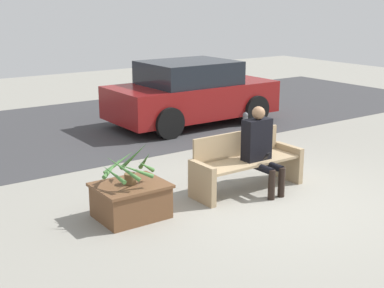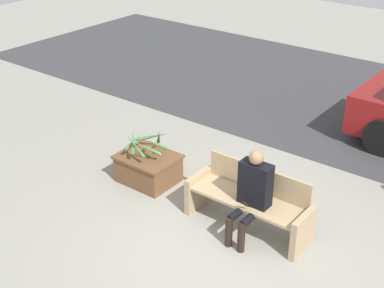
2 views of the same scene
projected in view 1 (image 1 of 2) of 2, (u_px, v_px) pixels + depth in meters
name	position (u px, v px, depth m)	size (l,w,h in m)	color
ground_plane	(273.00, 201.00, 7.84)	(30.00, 30.00, 0.00)	gray
road_surface	(96.00, 125.00, 12.55)	(20.00, 6.00, 0.01)	#38383A
bench	(245.00, 163.00, 8.24)	(1.84, 0.58, 0.88)	tan
person_seated	(260.00, 145.00, 8.08)	(0.45, 0.63, 1.32)	black
planter_box	(131.00, 199.00, 7.21)	(0.94, 0.77, 0.47)	brown
potted_plant	(129.00, 168.00, 7.08)	(0.74, 0.75, 0.54)	brown
parked_car	(191.00, 93.00, 12.52)	(3.94, 1.98, 1.49)	maroon
bollard_post	(245.00, 127.00, 10.85)	(0.11, 0.11, 0.66)	#4C4C51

